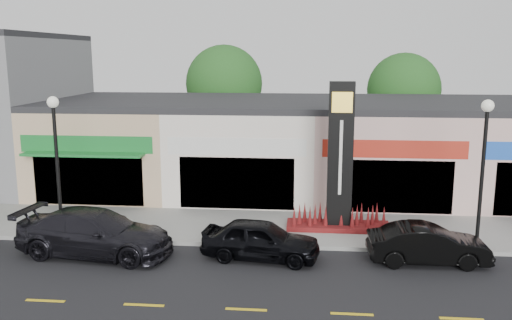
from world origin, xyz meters
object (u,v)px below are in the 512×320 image
Objects in this scene: pylon_sign at (340,178)px; car_black_conv at (428,244)px; car_dark_sedan at (95,233)px; car_black_sedan at (261,240)px; lamp_west_near at (56,152)px; lamp_east_near at (483,159)px.

pylon_sign is 1.45× the size of car_black_conv.
car_dark_sedan is (-8.93, -3.39, -1.45)m from pylon_sign.
pylon_sign reaches higher than car_black_sedan.
lamp_west_near is at bearing 57.30° from car_dark_sedan.
pylon_sign is 9.66m from car_dark_sedan.
lamp_east_near is 1.32× the size of car_black_conv.
lamp_west_near is at bearing 180.00° from lamp_east_near.
lamp_west_near is 0.91× the size of pylon_sign.
pylon_sign reaches higher than lamp_east_near.
car_dark_sedan is 6.02m from car_black_sedan.
car_dark_sedan is 1.38× the size of car_black_conv.
car_dark_sedan is at bearing 99.06° from car_black_sedan.
lamp_east_near is 1.30× the size of car_black_sedan.
lamp_east_near is at bearing -76.49° from car_dark_sedan.
car_black_conv is at bearing -5.73° from lamp_west_near.
car_dark_sedan is at bearing -39.28° from lamp_west_near.
car_dark_sedan is (-13.93, -1.69, -2.65)m from lamp_east_near.
lamp_west_near and lamp_east_near have the same top height.
car_black_conv is (13.92, -1.40, -2.79)m from lamp_west_near.
lamp_east_near is 0.91× the size of pylon_sign.
lamp_west_near is 0.96× the size of car_dark_sedan.
car_black_conv is (11.85, 0.30, -0.15)m from car_dark_sedan.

